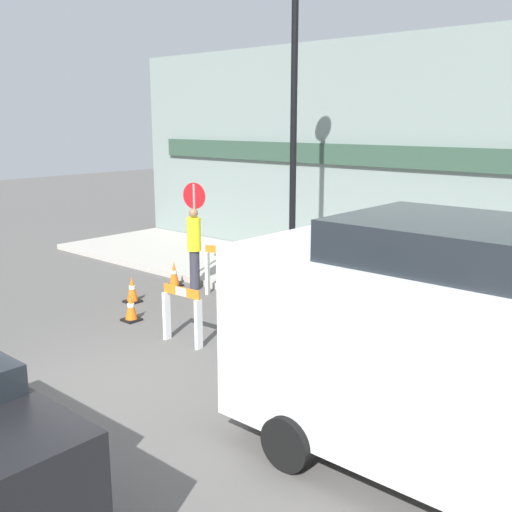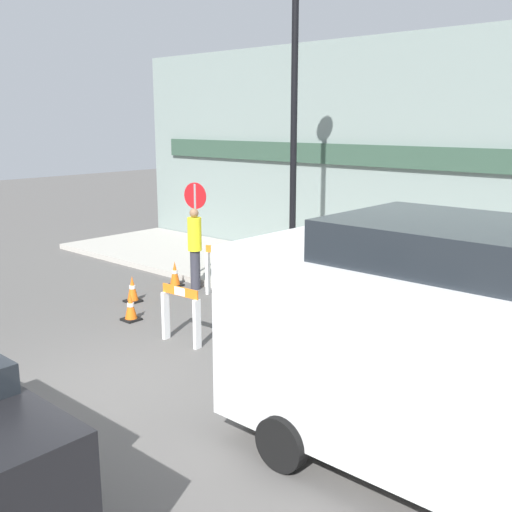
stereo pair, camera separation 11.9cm
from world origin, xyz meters
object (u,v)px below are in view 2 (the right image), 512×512
(work_van, at_px, (485,355))
(streetlamp_post, at_px, (294,89))
(stop_sign, at_px, (196,213))
(person_worker, at_px, (195,246))
(person_pedestrian, at_px, (453,281))

(work_van, bearing_deg, streetlamp_post, 143.90)
(stop_sign, height_order, person_worker, stop_sign)
(streetlamp_post, bearing_deg, person_worker, -157.09)
(person_worker, bearing_deg, streetlamp_post, 38.07)
(streetlamp_post, relative_size, person_worker, 3.61)
(person_worker, bearing_deg, work_van, -7.66)
(stop_sign, distance_m, person_pedestrian, 6.10)
(work_van, bearing_deg, person_worker, 157.18)
(stop_sign, bearing_deg, person_pedestrian, 170.00)
(streetlamp_post, bearing_deg, stop_sign, -174.67)
(streetlamp_post, height_order, stop_sign, streetlamp_post)
(person_pedestrian, distance_m, work_van, 4.46)
(person_worker, bearing_deg, person_pedestrian, 23.33)
(stop_sign, xyz_separation_m, work_van, (8.11, -3.76, -0.10))
(person_pedestrian, xyz_separation_m, work_van, (2.04, -3.94, 0.44))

